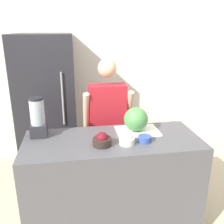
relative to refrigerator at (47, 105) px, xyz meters
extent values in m
cube|color=white|center=(0.68, 0.41, 0.38)|extent=(8.00, 0.06, 2.60)
cube|color=#4C4C51|center=(0.68, -1.25, -0.45)|extent=(1.61, 0.67, 0.95)
cube|color=#232328|center=(0.00, 0.00, 0.00)|extent=(0.75, 0.73, 1.85)
cylinder|color=gray|center=(0.22, -0.38, 0.18)|extent=(0.02, 0.02, 0.65)
cube|color=gray|center=(0.73, -0.62, -0.54)|extent=(0.31, 0.18, 0.77)
cube|color=#B21E28|center=(0.73, -0.62, 0.12)|extent=(0.42, 0.22, 0.54)
sphere|color=#DBAD89|center=(0.73, -0.62, 0.57)|extent=(0.21, 0.21, 0.21)
cylinder|color=#DBAD89|center=(0.49, -0.66, 0.11)|extent=(0.07, 0.22, 0.46)
cylinder|color=#DBAD89|center=(0.97, -0.66, 0.11)|extent=(0.07, 0.22, 0.46)
cube|color=white|center=(0.95, -1.12, 0.03)|extent=(0.41, 0.29, 0.01)
sphere|color=#4C8C47|center=(0.93, -1.13, 0.16)|extent=(0.23, 0.23, 0.23)
cylinder|color=#2D231E|center=(0.57, -1.36, 0.06)|extent=(0.16, 0.16, 0.07)
sphere|color=maroon|center=(0.57, -1.36, 0.09)|extent=(0.11, 0.11, 0.11)
cylinder|color=white|center=(0.79, -1.38, 0.06)|extent=(0.13, 0.13, 0.06)
sphere|color=white|center=(0.79, -1.38, 0.09)|extent=(0.10, 0.10, 0.10)
cylinder|color=#334C9E|center=(0.96, -1.35, 0.05)|extent=(0.12, 0.12, 0.05)
cube|color=#28282D|center=(0.02, -1.07, 0.09)|extent=(0.15, 0.15, 0.12)
cylinder|color=#99A3AD|center=(0.02, -1.07, 0.26)|extent=(0.13, 0.13, 0.23)
cylinder|color=black|center=(0.02, -1.07, 0.39)|extent=(0.12, 0.12, 0.02)
camera|label=1|loc=(0.34, -3.30, 0.99)|focal=40.00mm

